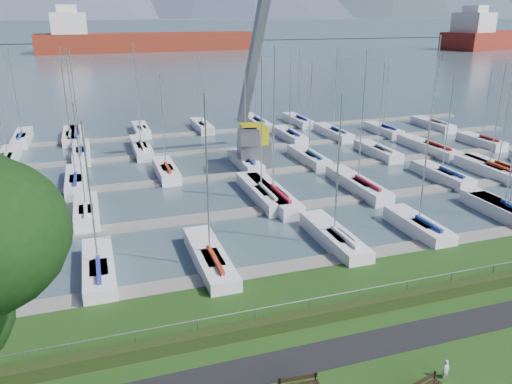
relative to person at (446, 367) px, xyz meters
name	(u,v)px	position (x,y,z in m)	size (l,w,h in m)	color
path	(353,349)	(-2.91, 3.08, -0.52)	(160.00, 2.00, 0.04)	black
water	(106,46)	(-2.91, 266.08, -0.93)	(800.00, 540.00, 0.20)	#445964
hedge	(330,314)	(-2.91, 5.68, -0.18)	(80.00, 0.70, 0.70)	#212F11
fence	(327,296)	(-2.91, 6.08, 0.67)	(0.04, 0.04, 80.00)	gray
foothill	(100,29)	(-2.91, 336.08, 5.47)	(900.00, 80.00, 12.00)	#485A6A
docks	(212,178)	(-2.91, 32.08, -0.75)	(90.00, 41.60, 0.25)	gray
person	(446,367)	(0.00, 0.00, 0.00)	(0.39, 0.26, 1.07)	silver
crane	(254,113)	(2.85, 36.08, 4.79)	(4.86, 13.35, 22.35)	#5B5D63
cargo_ship_mid	(140,42)	(9.69, 219.52, 3.04)	(96.57, 24.07, 21.50)	maroon
cargo_ship_east	(498,39)	(175.88, 186.62, 3.29)	(77.35, 38.64, 21.50)	maroon
sailboat_fleet	(191,118)	(-4.31, 34.66, 4.89)	(74.60, 49.90, 13.67)	#A12A15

